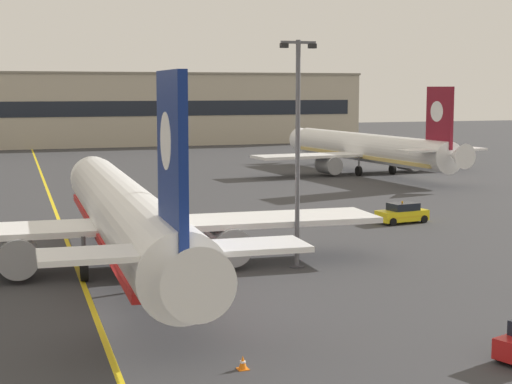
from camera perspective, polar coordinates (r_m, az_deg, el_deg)
ground_plane at (r=40.82m, az=-8.79°, el=-8.50°), size 400.00×400.00×0.00m
taxiway_centreline at (r=69.92m, az=-13.24°, el=-2.06°), size 8.81×179.81×0.01m
airliner_foreground at (r=50.24m, az=-8.94°, el=-1.62°), size 32.20×41.51×11.65m
airliner_background at (r=107.34m, az=7.70°, el=2.94°), size 30.64×39.43×11.06m
apron_lamp_post at (r=50.38m, az=2.86°, el=2.86°), size 2.24×0.90×13.76m
service_car_nearest at (r=68.95m, az=9.95°, el=-1.46°), size 4.40×2.47×1.79m
safety_cone_by_nose_gear at (r=67.47m, az=-10.82°, el=-2.10°), size 0.44×0.44×0.55m
safety_cone_by_tail at (r=33.29m, az=-0.91°, el=-11.59°), size 0.44×0.44×0.55m
terminal_building at (r=159.77m, az=-14.93°, el=5.45°), size 127.04×12.40×13.82m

